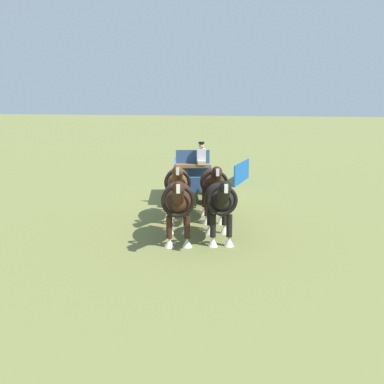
% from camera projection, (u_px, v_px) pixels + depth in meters
% --- Properties ---
extents(ground_plane, '(220.00, 220.00, 0.00)m').
position_uv_depth(ground_plane, '(192.00, 199.00, 20.83)').
color(ground_plane, olive).
extents(show_wagon, '(5.86, 2.72, 2.72)m').
position_uv_depth(show_wagon, '(192.00, 174.00, 20.46)').
color(show_wagon, '#2D4C7A').
rests_on(show_wagon, ground).
extents(draft_horse_rear_near, '(3.03, 1.46, 2.23)m').
position_uv_depth(draft_horse_rear_near, '(213.00, 184.00, 16.86)').
color(draft_horse_rear_near, '#331E14').
rests_on(draft_horse_rear_near, ground).
extents(draft_horse_rear_off, '(3.12, 1.45, 2.28)m').
position_uv_depth(draft_horse_rear_off, '(177.00, 183.00, 16.80)').
color(draft_horse_rear_off, brown).
rests_on(draft_horse_rear_off, ground).
extents(draft_horse_lead_near, '(2.94, 1.40, 2.18)m').
position_uv_depth(draft_horse_lead_near, '(220.00, 200.00, 14.31)').
color(draft_horse_lead_near, black).
rests_on(draft_horse_lead_near, ground).
extents(draft_horse_lead_off, '(3.03, 1.50, 2.19)m').
position_uv_depth(draft_horse_lead_off, '(178.00, 200.00, 14.28)').
color(draft_horse_lead_off, '#331E14').
rests_on(draft_horse_lead_off, ground).
extents(sponsor_banner, '(3.19, 0.39, 1.10)m').
position_uv_depth(sponsor_banner, '(242.00, 172.00, 24.88)').
color(sponsor_banner, '#1959B2').
rests_on(sponsor_banner, ground).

